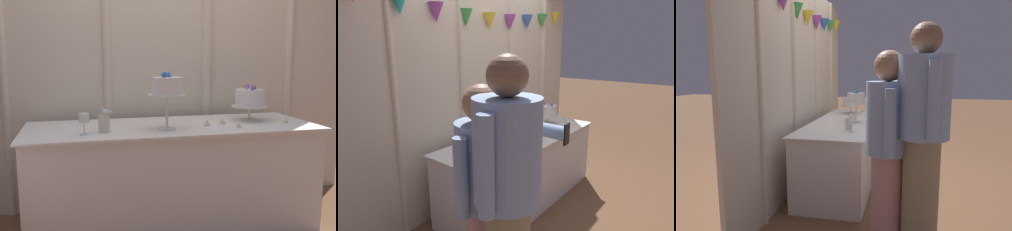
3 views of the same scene
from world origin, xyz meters
TOP-DOWN VIEW (x-y plane):
  - ground_plane at (0.00, 0.00)m, footprint 24.00×24.00m
  - draped_curtain at (0.02, 0.62)m, footprint 3.62×0.15m
  - cake_table at (0.00, 0.10)m, footprint 2.11×0.77m
  - cake_display_nearleft at (-0.08, -0.05)m, footprint 0.26×0.26m
  - cake_display_nearright at (0.63, 0.14)m, footprint 0.28×0.28m
  - wine_glass at (-0.64, -0.10)m, footprint 0.06×0.06m
  - flower_vase at (-0.50, -0.05)m, footprint 0.09×0.08m
  - tealight_far_left at (0.24, 0.02)m, footprint 0.04×0.04m
  - tealight_near_left at (0.37, 0.06)m, footprint 0.05×0.05m
  - tealight_near_right at (0.43, -0.11)m, footprint 0.04×0.04m
  - tealight_far_right at (0.86, 0.00)m, footprint 0.05×0.05m

SIDE VIEW (x-z plane):
  - ground_plane at x=0.00m, z-range 0.00..0.00m
  - cake_table at x=0.00m, z-range 0.00..0.78m
  - tealight_near_left at x=0.37m, z-range 0.77..0.81m
  - tealight_far_right at x=0.86m, z-range 0.77..0.81m
  - tealight_near_right at x=0.43m, z-range 0.77..0.81m
  - tealight_far_left at x=0.24m, z-range 0.77..0.81m
  - flower_vase at x=-0.50m, z-range 0.77..0.94m
  - wine_glass at x=-0.64m, z-range 0.81..0.95m
  - cake_display_nearright at x=0.63m, z-range 0.80..1.09m
  - cake_display_nearleft at x=-0.08m, z-range 0.86..1.27m
  - draped_curtain at x=0.02m, z-range 0.06..2.55m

